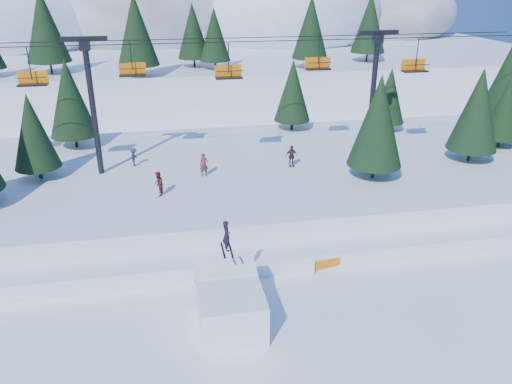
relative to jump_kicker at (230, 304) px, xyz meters
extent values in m
plane|color=white|center=(1.27, -1.06, -1.22)|extent=(160.00, 160.00, 0.00)
cube|color=white|center=(1.27, 16.94, 0.03)|extent=(70.00, 22.00, 2.50)
cube|color=white|center=(1.27, 6.94, -0.67)|extent=(70.00, 6.00, 1.10)
cube|color=white|center=(1.27, 66.94, 1.78)|extent=(110.00, 60.00, 6.00)
ellipsoid|color=white|center=(-26.73, 70.94, 10.22)|extent=(36.00, 32.40, 19.80)
ellipsoid|color=white|center=(19.27, 68.94, 10.20)|extent=(34.00, 30.60, 19.72)
ellipsoid|color=#605B59|center=(39.27, 74.94, 8.90)|extent=(30.00, 27.00, 15.00)
cylinder|color=black|center=(-4.94, 38.24, 5.41)|extent=(0.26, 0.26, 1.26)
cone|color=black|center=(-4.94, 38.24, 9.93)|extent=(4.69, 4.69, 7.76)
cylinder|color=black|center=(4.10, 41.42, 5.29)|extent=(0.26, 0.26, 1.02)
cone|color=black|center=(4.10, 41.42, 8.93)|extent=(3.79, 3.79, 6.26)
cylinder|color=black|center=(15.73, 40.04, 5.38)|extent=(0.26, 0.26, 1.20)
cone|color=black|center=(15.73, 40.04, 9.66)|extent=(4.46, 4.46, 7.37)
cylinder|color=black|center=(-15.26, 42.15, 5.45)|extent=(0.26, 0.26, 1.34)
cone|color=black|center=(-15.26, 42.15, 10.23)|extent=(4.97, 4.97, 8.22)
cylinder|color=black|center=(24.72, 43.51, 5.39)|extent=(0.26, 0.26, 1.22)
cone|color=black|center=(24.72, 43.51, 9.74)|extent=(4.53, 4.53, 7.49)
cylinder|color=black|center=(1.69, 43.50, 5.32)|extent=(0.26, 0.26, 1.08)
cone|color=black|center=(1.69, 43.50, 9.18)|extent=(4.02, 4.02, 6.65)
cube|color=white|center=(0.00, -0.13, -0.11)|extent=(3.27, 4.04, 2.21)
cube|color=white|center=(0.00, 1.61, 1.04)|extent=(3.27, 1.41, 0.79)
imported|color=black|center=(0.10, 1.47, 3.20)|extent=(0.52, 0.68, 1.69)
cube|color=black|center=(-0.10, 1.47, 2.34)|extent=(0.11, 1.65, 0.03)
cube|color=black|center=(0.30, 1.47, 2.34)|extent=(0.11, 1.65, 0.03)
cylinder|color=black|center=(-7.73, 16.94, 6.28)|extent=(0.44, 0.44, 10.00)
cube|color=black|center=(-7.73, 16.94, 11.38)|extent=(3.20, 0.35, 0.35)
cube|color=black|center=(-7.73, 16.94, 10.93)|extent=(0.70, 0.70, 0.70)
cylinder|color=black|center=(14.27, 16.94, 6.28)|extent=(0.44, 0.44, 10.00)
cube|color=black|center=(14.27, 16.94, 11.38)|extent=(3.20, 0.35, 0.35)
cube|color=black|center=(14.27, 16.94, 10.93)|extent=(0.70, 0.70, 0.70)
cylinder|color=black|center=(3.27, 15.74, 11.08)|extent=(46.00, 0.06, 0.06)
cylinder|color=black|center=(3.27, 18.14, 11.08)|extent=(46.00, 0.06, 0.06)
cylinder|color=black|center=(-11.34, 15.74, 9.98)|extent=(0.08, 0.08, 2.20)
cube|color=black|center=(-11.34, 15.74, 8.53)|extent=(2.00, 0.75, 0.12)
cube|color=orange|center=(-11.34, 16.12, 8.98)|extent=(2.00, 0.10, 0.85)
cylinder|color=black|center=(-11.34, 15.39, 9.08)|extent=(2.00, 0.06, 0.06)
cylinder|color=black|center=(-4.68, 18.14, 9.98)|extent=(0.08, 0.08, 2.20)
cube|color=black|center=(-4.68, 18.14, 8.53)|extent=(2.00, 0.75, 0.12)
cube|color=orange|center=(-4.68, 18.52, 8.98)|extent=(2.00, 0.10, 0.85)
cylinder|color=black|center=(-4.68, 17.79, 9.08)|extent=(2.00, 0.06, 0.06)
cylinder|color=black|center=(2.31, 15.74, 9.98)|extent=(0.08, 0.08, 2.20)
cube|color=black|center=(2.31, 15.74, 8.53)|extent=(2.00, 0.75, 0.12)
cube|color=orange|center=(2.31, 16.12, 8.98)|extent=(2.00, 0.10, 0.85)
cylinder|color=black|center=(2.31, 15.39, 9.08)|extent=(2.00, 0.06, 0.06)
cylinder|color=black|center=(9.88, 18.14, 9.98)|extent=(0.08, 0.08, 2.20)
cube|color=black|center=(9.88, 18.14, 8.53)|extent=(2.00, 0.75, 0.12)
cube|color=orange|center=(9.88, 18.52, 8.98)|extent=(2.00, 0.10, 0.85)
cylinder|color=black|center=(9.88, 17.79, 9.08)|extent=(2.00, 0.06, 0.06)
cylinder|color=black|center=(17.09, 15.74, 9.98)|extent=(0.08, 0.08, 2.20)
cube|color=black|center=(17.09, 15.74, 8.53)|extent=(2.00, 0.75, 0.12)
cube|color=orange|center=(17.09, 16.12, 8.98)|extent=(2.00, 0.10, 0.85)
cylinder|color=black|center=(17.09, 15.39, 9.08)|extent=(2.00, 0.06, 0.06)
cylinder|color=black|center=(22.06, 14.12, 1.82)|extent=(0.26, 0.26, 1.07)
cone|color=black|center=(22.06, 14.12, 5.66)|extent=(3.99, 3.99, 6.60)
cylinder|color=black|center=(26.74, 16.96, 1.72)|extent=(0.26, 0.26, 0.88)
cone|color=black|center=(26.74, 16.96, 4.84)|extent=(3.25, 3.25, 5.38)
cylinder|color=black|center=(28.81, 20.00, 1.92)|extent=(0.26, 0.26, 1.29)
cone|color=black|center=(28.81, 20.00, 6.51)|extent=(4.78, 4.78, 7.90)
cylinder|color=black|center=(18.99, 23.64, 1.71)|extent=(0.26, 0.26, 0.86)
cone|color=black|center=(18.99, 23.64, 4.80)|extent=(3.21, 3.21, 5.31)
cylinder|color=black|center=(-10.52, 23.99, 1.83)|extent=(0.26, 0.26, 1.10)
cone|color=black|center=(-10.52, 23.99, 5.74)|extent=(4.07, 4.07, 6.73)
cylinder|color=black|center=(9.88, 25.77, 1.76)|extent=(0.26, 0.26, 0.96)
cone|color=black|center=(9.88, 25.77, 5.19)|extent=(3.57, 3.57, 5.90)
cylinder|color=black|center=(-12.18, 16.72, 1.73)|extent=(0.26, 0.26, 0.91)
cone|color=black|center=(-12.18, 16.72, 4.98)|extent=(3.37, 3.37, 5.58)
cylinder|color=black|center=(12.68, 12.04, 1.83)|extent=(0.26, 0.26, 1.10)
cone|color=black|center=(12.68, 12.04, 5.74)|extent=(4.07, 4.07, 6.73)
imported|color=#552D25|center=(0.11, 14.77, 2.19)|extent=(0.73, 0.54, 1.82)
imported|color=#282C50|center=(-5.22, 18.05, 2.02)|extent=(0.80, 1.08, 1.49)
imported|color=#401E28|center=(7.20, 15.55, 2.17)|extent=(1.08, 0.53, 1.78)
imported|color=#1B312A|center=(16.16, 19.41, 2.22)|extent=(0.66, 0.96, 1.88)
imported|color=#521F20|center=(-3.34, 11.70, 2.16)|extent=(0.53, 0.71, 1.76)
cylinder|color=black|center=(5.74, 3.71, -0.77)|extent=(0.06, 0.06, 0.90)
cylinder|color=black|center=(8.50, 4.12, -0.77)|extent=(0.06, 0.06, 0.90)
cube|color=orange|center=(7.12, 3.92, -0.67)|extent=(2.78, 0.45, 0.55)
cylinder|color=black|center=(12.00, 4.93, -0.77)|extent=(0.06, 0.06, 0.90)
cylinder|color=black|center=(14.79, 4.81, -0.77)|extent=(0.06, 0.06, 0.90)
cube|color=orange|center=(13.40, 4.87, -0.67)|extent=(2.80, 0.16, 0.55)
camera|label=1|loc=(-2.61, -21.01, 15.52)|focal=35.00mm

